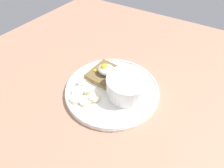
# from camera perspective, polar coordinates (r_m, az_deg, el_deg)

# --- Properties ---
(ground_plane) EXTENTS (1.20, 1.20, 0.02)m
(ground_plane) POSITION_cam_1_polar(r_m,az_deg,el_deg) (0.56, 0.00, -2.88)
(ground_plane) COLOR #A1735A
(ground_plane) RESTS_ON ground
(plate) EXTENTS (0.29, 0.29, 0.02)m
(plate) POSITION_cam_1_polar(r_m,az_deg,el_deg) (0.54, 0.00, -1.62)
(plate) COLOR white
(plate) RESTS_ON ground_plane
(oatmeal_bowl) EXTENTS (0.12, 0.12, 0.06)m
(oatmeal_bowl) POSITION_cam_1_polar(r_m,az_deg,el_deg) (0.51, 4.92, -0.63)
(oatmeal_bowl) COLOR white
(oatmeal_bowl) RESTS_ON plate
(toast_slice) EXTENTS (0.11, 0.11, 0.02)m
(toast_slice) POSITION_cam_1_polar(r_m,az_deg,el_deg) (0.58, -1.82, 3.16)
(toast_slice) COLOR brown
(toast_slice) RESTS_ON plate
(poached_egg) EXTENTS (0.07, 0.05, 0.03)m
(poached_egg) POSITION_cam_1_polar(r_m,az_deg,el_deg) (0.56, -2.01, 4.81)
(poached_egg) COLOR white
(poached_egg) RESTS_ON toast_slice
(banana_slice_front) EXTENTS (0.04, 0.04, 0.02)m
(banana_slice_front) POSITION_cam_1_polar(r_m,az_deg,el_deg) (0.53, -11.00, -2.22)
(banana_slice_front) COLOR beige
(banana_slice_front) RESTS_ON plate
(banana_slice_left) EXTENTS (0.03, 0.03, 0.01)m
(banana_slice_left) POSITION_cam_1_polar(r_m,az_deg,el_deg) (0.53, -8.10, -1.98)
(banana_slice_left) COLOR beige
(banana_slice_left) RESTS_ON plate
(banana_slice_back) EXTENTS (0.05, 0.05, 0.02)m
(banana_slice_back) POSITION_cam_1_polar(r_m,az_deg,el_deg) (0.51, -5.92, -4.31)
(banana_slice_back) COLOR #F6E9B0
(banana_slice_back) RESTS_ON plate
(banana_slice_right) EXTENTS (0.04, 0.04, 0.01)m
(banana_slice_right) POSITION_cam_1_polar(r_m,az_deg,el_deg) (0.56, -9.87, 0.36)
(banana_slice_right) COLOR #F4EDC7
(banana_slice_right) RESTS_ON plate
(banana_slice_inner) EXTENTS (0.05, 0.05, 0.02)m
(banana_slice_inner) POSITION_cam_1_polar(r_m,az_deg,el_deg) (0.52, -11.54, -4.51)
(banana_slice_inner) COLOR #EEEDBC
(banana_slice_inner) RESTS_ON plate
(banana_slice_outer) EXTENTS (0.04, 0.04, 0.01)m
(banana_slice_outer) POSITION_cam_1_polar(r_m,az_deg,el_deg) (0.51, -8.74, -5.56)
(banana_slice_outer) COLOR beige
(banana_slice_outer) RESTS_ON plate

